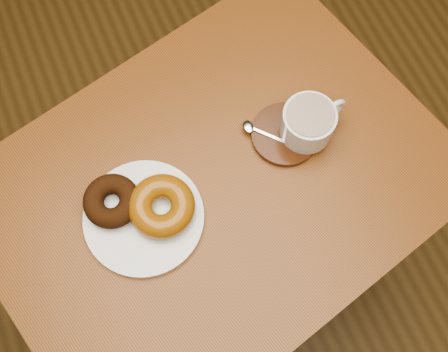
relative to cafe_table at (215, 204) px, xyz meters
name	(u,v)px	position (x,y,z in m)	size (l,w,h in m)	color
ground	(260,285)	(0.10, -0.11, -0.69)	(6.00, 6.00, 0.00)	brown
cafe_table	(215,204)	(0.00, 0.00, 0.00)	(1.00, 0.85, 0.82)	brown
donut_plate	(144,218)	(-0.15, -0.01, 0.14)	(0.22, 0.22, 0.01)	silver
donut_cinnamon	(112,201)	(-0.19, 0.03, 0.16)	(0.10, 0.10, 0.04)	black
donut_caramel	(162,206)	(-0.11, -0.01, 0.17)	(0.17, 0.17, 0.05)	#955710
saucer	(285,134)	(0.17, 0.04, 0.14)	(0.13, 0.13, 0.01)	#391807
coffee_cup	(309,122)	(0.21, 0.03, 0.18)	(0.13, 0.10, 0.07)	silver
teaspoon	(252,128)	(0.11, 0.07, 0.15)	(0.06, 0.07, 0.01)	silver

